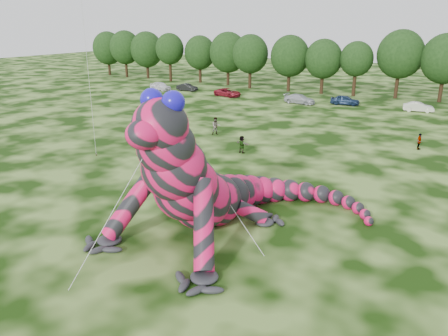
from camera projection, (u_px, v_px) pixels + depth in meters
ground at (73, 236)px, 24.86m from camera, size 240.00×240.00×0.00m
inflatable_gecko at (213, 155)px, 25.19m from camera, size 15.66×18.18×8.60m
tree_0 at (108, 53)px, 97.84m from camera, size 6.91×6.22×9.51m
tree_1 at (125, 54)px, 93.87m from camera, size 6.74×6.07×9.81m
tree_2 at (147, 55)px, 91.94m from camera, size 7.04×6.34×9.64m
tree_3 at (170, 57)px, 87.11m from camera, size 5.81×5.23×9.44m
tree_4 at (200, 59)px, 85.63m from camera, size 6.22×5.60×9.06m
tree_5 at (228, 59)px, 82.18m from camera, size 7.16×6.44×9.80m
tree_6 at (250, 61)px, 78.15m from camera, size 6.52×5.86×9.49m
tree_7 at (289, 63)px, 74.69m from camera, size 6.68×6.01×9.48m
tree_8 at (323, 67)px, 72.13m from camera, size 6.14×5.53×8.94m
tree_9 at (356, 69)px, 69.95m from camera, size 5.27×4.74×8.68m
tree_10 at (399, 64)px, 67.66m from camera, size 7.09×6.38×10.50m
tree_11 at (444, 68)px, 64.37m from camera, size 7.01×6.31×10.07m
car_0 at (160, 86)px, 76.98m from camera, size 4.57×2.54×1.47m
car_1 at (187, 87)px, 76.28m from camera, size 3.84×1.42×1.25m
car_2 at (228, 92)px, 70.67m from camera, size 4.95×2.94×1.29m
car_3 at (300, 99)px, 64.52m from camera, size 4.78×2.16×1.36m
car_4 at (345, 100)px, 63.50m from camera, size 4.33×2.19×1.41m
car_5 at (418, 107)px, 58.72m from camera, size 4.08×2.06×1.29m
spectator_5 at (242, 144)px, 40.31m from camera, size 1.57×0.82×1.62m
spectator_0 at (155, 123)px, 48.31m from camera, size 0.63×0.76×1.80m
spectator_1 at (216, 126)px, 46.74m from camera, size 1.16×1.15×1.89m
spectator_3 at (419, 142)px, 41.37m from camera, size 0.52×0.96×1.56m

